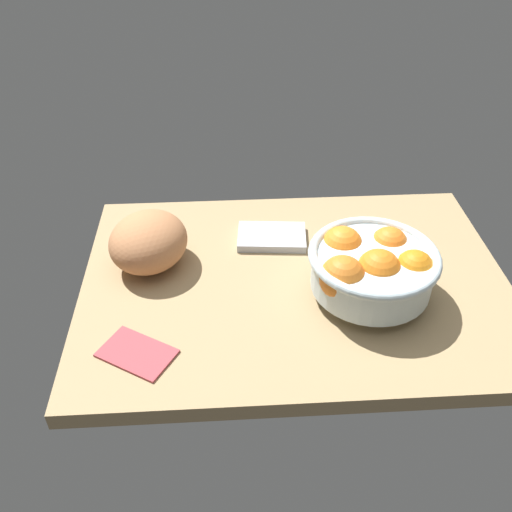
{
  "coord_description": "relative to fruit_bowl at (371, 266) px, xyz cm",
  "views": [
    {
      "loc": [
        -11.61,
        -74.92,
        64.06
      ],
      "look_at": [
        -7.0,
        0.67,
        5.0
      ],
      "focal_mm": 38.98,
      "sensor_mm": 36.0,
      "label": 1
    }
  ],
  "objects": [
    {
      "name": "napkin_spare",
      "position": [
        -38.09,
        -11.48,
        -5.73
      ],
      "size": [
        13.18,
        11.81,
        0.81
      ],
      "primitive_type": "cube",
      "rotation": [
        0.0,
        0.0,
        -0.55
      ],
      "color": "#AD444B",
      "rests_on": "ground"
    },
    {
      "name": "bread_loaf",
      "position": [
        -37.81,
        10.88,
        -1.23
      ],
      "size": [
        18.07,
        19.0,
        9.81
      ],
      "primitive_type": "ellipsoid",
      "rotation": [
        0.0,
        0.0,
        4.37
      ],
      "color": "#BD7B4E",
      "rests_on": "ground"
    },
    {
      "name": "ground_plane",
      "position": [
        -11.81,
        4.71,
        -7.64
      ],
      "size": [
        75.48,
        53.75,
        3.0
      ],
      "primitive_type": "cube",
      "color": "tan"
    },
    {
      "name": "napkin_folded",
      "position": [
        -15.07,
        16.63,
        -5.37
      ],
      "size": [
        13.74,
        9.52,
        1.54
      ],
      "primitive_type": "cube",
      "rotation": [
        0.0,
        0.0,
        -0.09
      ],
      "color": "#B6B8C3",
      "rests_on": "ground"
    },
    {
      "name": "fruit_bowl",
      "position": [
        0.0,
        0.0,
        0.0
      ],
      "size": [
        21.68,
        21.68,
        10.65
      ],
      "color": "silver",
      "rests_on": "ground"
    }
  ]
}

